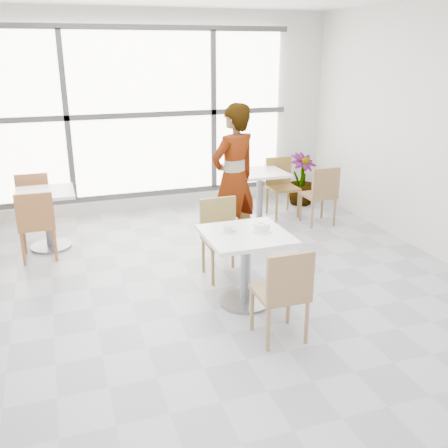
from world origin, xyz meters
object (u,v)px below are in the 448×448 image
object	(u,v)px
oatmeal_bowl	(262,227)
bg_chair_right_far	(281,182)
main_table	(246,255)
bg_table_right	(260,189)
chair_near	(284,290)
bg_chair_left_far	(34,203)
bg_chair_right_near	(321,192)
coffee_cup	(228,229)
chair_far	(221,232)
bg_table_left	(47,211)
plant_right	(301,179)
bg_chair_left_near	(36,221)
person	(234,179)

from	to	relation	value
oatmeal_bowl	bg_chair_right_far	size ratio (longest dim) A/B	0.24
main_table	bg_table_right	bearing A→B (deg)	64.14
main_table	oatmeal_bowl	bearing A→B (deg)	3.55
chair_near	oatmeal_bowl	distance (m)	0.84
oatmeal_bowl	bg_table_right	size ratio (longest dim) A/B	0.28
bg_table_right	bg_chair_left_far	world-z (taller)	bg_chair_left_far
bg_chair_left_far	main_table	bearing A→B (deg)	-52.78
main_table	bg_chair_right_near	xyz separation A→B (m)	(1.89, 1.86, -0.02)
coffee_cup	bg_chair_left_far	distance (m)	3.15
bg_chair_right_near	bg_table_right	bearing A→B (deg)	-32.24
main_table	oatmeal_bowl	world-z (taller)	oatmeal_bowl
chair_far	bg_table_left	distance (m)	2.35
chair_far	coffee_cup	world-z (taller)	chair_far
plant_right	bg_table_left	bearing A→B (deg)	-170.11
bg_chair_right_far	main_table	bearing A→B (deg)	-121.67
chair_near	bg_chair_left_near	distance (m)	3.27
bg_table_left	bg_chair_left_far	bearing A→B (deg)	112.07
chair_near	bg_chair_left_near	size ratio (longest dim) A/B	1.00
plant_right	bg_table_right	bearing A→B (deg)	-149.65
coffee_cup	bg_table_right	world-z (taller)	coffee_cup
bg_chair_right_far	plant_right	bearing A→B (deg)	33.89
oatmeal_bowl	bg_chair_left_near	world-z (taller)	bg_chair_left_near
person	chair_far	bearing A→B (deg)	36.93
chair_far	bg_chair_right_far	xyz separation A→B (m)	(1.57, 1.79, 0.00)
person	bg_table_right	xyz separation A→B (m)	(0.74, 0.91, -0.43)
chair_near	bg_table_left	xyz separation A→B (m)	(-1.88, 2.99, -0.01)
coffee_cup	bg_table_left	bearing A→B (deg)	127.99
main_table	bg_chair_left_near	world-z (taller)	bg_chair_left_near
bg_table_left	bg_chair_left_near	world-z (taller)	bg_chair_left_near
chair_far	bg_chair_right_near	bearing A→B (deg)	30.36
chair_near	bg_table_left	distance (m)	3.54
plant_right	bg_chair_right_far	bearing A→B (deg)	-146.11
bg_chair_left_near	bg_chair_right_near	bearing A→B (deg)	-179.33
chair_far	coffee_cup	xyz separation A→B (m)	(-0.15, -0.68, 0.28)
chair_near	oatmeal_bowl	bearing A→B (deg)	-98.42
main_table	bg_chair_right_far	xyz separation A→B (m)	(1.57, 2.55, -0.02)
main_table	plant_right	distance (m)	3.60
plant_right	main_table	bearing A→B (deg)	-125.98
chair_near	bg_table_right	bearing A→B (deg)	-109.21
chair_near	chair_far	size ratio (longest dim) A/B	1.00
coffee_cup	bg_chair_left_near	bearing A→B (deg)	135.96
main_table	bg_chair_right_near	world-z (taller)	bg_chair_right_near
coffee_cup	bg_chair_right_near	bearing A→B (deg)	41.18
chair_near	person	distance (m)	2.26
coffee_cup	bg_chair_right_far	world-z (taller)	bg_chair_right_far
person	bg_table_left	distance (m)	2.40
bg_table_left	bg_chair_right_near	bearing A→B (deg)	-5.55
main_table	person	world-z (taller)	person
bg_chair_left_far	bg_chair_right_near	xyz separation A→B (m)	(3.88, -0.76, 0.00)
coffee_cup	plant_right	world-z (taller)	plant_right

